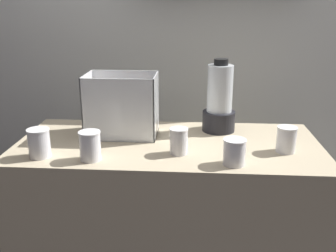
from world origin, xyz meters
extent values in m
cube|color=tan|center=(0.00, 0.00, 0.45)|extent=(1.40, 0.64, 0.90)
cube|color=silver|center=(0.00, 0.77, 1.25)|extent=(2.60, 0.04, 2.50)
cube|color=white|center=(-0.23, 0.10, 0.90)|extent=(0.34, 0.22, 0.01)
cube|color=white|center=(-0.23, -0.01, 1.05)|extent=(0.34, 0.01, 0.30)
cube|color=white|center=(-0.23, 0.21, 1.05)|extent=(0.34, 0.01, 0.30)
cube|color=white|center=(-0.39, 0.10, 1.05)|extent=(0.01, 0.22, 0.30)
cube|color=white|center=(-0.06, 0.10, 1.05)|extent=(0.01, 0.22, 0.30)
cone|color=orange|center=(-0.20, 0.10, 0.92)|extent=(0.07, 0.17, 0.03)
cone|color=orange|center=(-0.22, 0.09, 0.93)|extent=(0.17, 0.14, 0.03)
cone|color=orange|center=(-0.17, 0.09, 0.92)|extent=(0.07, 0.19, 0.03)
cone|color=orange|center=(-0.21, 0.09, 0.92)|extent=(0.14, 0.13, 0.03)
cone|color=orange|center=(-0.22, 0.10, 0.96)|extent=(0.11, 0.18, 0.03)
cone|color=orange|center=(-0.26, 0.12, 0.95)|extent=(0.15, 0.04, 0.03)
cone|color=orange|center=(-0.25, 0.08, 0.96)|extent=(0.15, 0.08, 0.03)
cone|color=orange|center=(-0.29, 0.12, 0.95)|extent=(0.04, 0.15, 0.03)
cone|color=orange|center=(-0.19, 0.10, 0.99)|extent=(0.18, 0.05, 0.03)
cone|color=orange|center=(-0.26, 0.10, 0.98)|extent=(0.17, 0.13, 0.03)
cone|color=orange|center=(-0.23, 0.09, 0.99)|extent=(0.07, 0.17, 0.03)
cone|color=orange|center=(-0.18, 0.10, 0.99)|extent=(0.15, 0.13, 0.03)
cylinder|color=black|center=(0.24, 0.19, 0.95)|extent=(0.16, 0.16, 0.10)
cylinder|color=silver|center=(0.24, 0.19, 1.12)|extent=(0.12, 0.12, 0.23)
cylinder|color=yellow|center=(0.24, 0.19, 1.02)|extent=(0.11, 0.11, 0.04)
cylinder|color=black|center=(0.24, 0.19, 1.25)|extent=(0.07, 0.07, 0.03)
cylinder|color=white|center=(-0.52, -0.21, 0.96)|extent=(0.09, 0.09, 0.12)
cylinder|color=orange|center=(-0.52, -0.21, 0.94)|extent=(0.08, 0.08, 0.09)
cylinder|color=white|center=(-0.52, -0.21, 1.02)|extent=(0.09, 0.09, 0.01)
cylinder|color=white|center=(-0.30, -0.22, 0.96)|extent=(0.09, 0.09, 0.12)
cylinder|color=orange|center=(-0.30, -0.22, 0.94)|extent=(0.08, 0.08, 0.09)
cylinder|color=white|center=(-0.30, -0.22, 1.02)|extent=(0.09, 0.09, 0.01)
cylinder|color=white|center=(0.06, -0.13, 0.95)|extent=(0.08, 0.08, 0.11)
cylinder|color=orange|center=(0.06, -0.13, 0.93)|extent=(0.07, 0.07, 0.06)
cylinder|color=white|center=(0.06, -0.13, 1.01)|extent=(0.08, 0.08, 0.01)
cylinder|color=white|center=(0.28, -0.23, 0.95)|extent=(0.09, 0.09, 0.10)
cylinder|color=yellow|center=(0.28, -0.23, 0.93)|extent=(0.08, 0.08, 0.06)
cylinder|color=white|center=(0.28, -0.23, 1.00)|extent=(0.09, 0.09, 0.01)
cylinder|color=white|center=(0.52, -0.08, 0.95)|extent=(0.08, 0.08, 0.11)
cylinder|color=yellow|center=(0.52, -0.08, 0.93)|extent=(0.08, 0.08, 0.06)
cylinder|color=white|center=(0.52, -0.08, 1.01)|extent=(0.09, 0.09, 0.01)
camera|label=1|loc=(0.12, -1.67, 1.53)|focal=41.18mm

